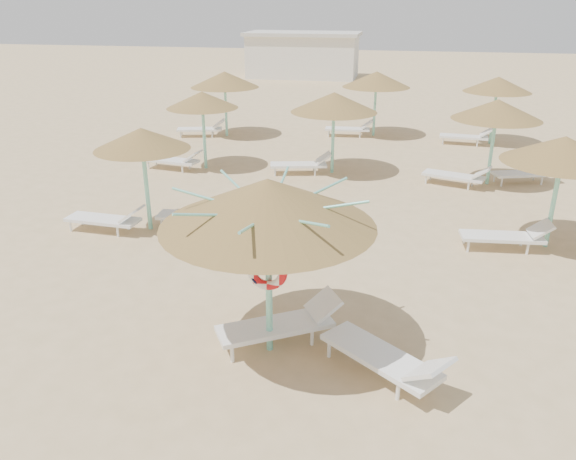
# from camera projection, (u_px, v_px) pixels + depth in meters

# --- Properties ---
(ground) EXTENTS (120.00, 120.00, 0.00)m
(ground) POSITION_uv_depth(u_px,v_px,m) (286.00, 337.00, 9.92)
(ground) COLOR tan
(ground) RESTS_ON ground
(main_palapa) EXTENTS (3.39, 3.39, 3.04)m
(main_palapa) POSITION_uv_depth(u_px,v_px,m) (268.00, 203.00, 8.58)
(main_palapa) COLOR #80DEC6
(main_palapa) RESTS_ON ground
(lounger_main_a) EXTENTS (2.16, 1.67, 0.78)m
(lounger_main_a) POSITION_uv_depth(u_px,v_px,m) (283.00, 323.00, 9.66)
(lounger_main_a) COLOR white
(lounger_main_a) RESTS_ON ground
(lounger_main_b) EXTENTS (2.13, 1.83, 0.79)m
(lounger_main_b) POSITION_uv_depth(u_px,v_px,m) (387.00, 358.00, 8.71)
(lounger_main_b) COLOR white
(lounger_main_b) RESTS_ON ground
(palapa_field) EXTENTS (19.38, 14.60, 2.72)m
(palapa_field) POSITION_uv_depth(u_px,v_px,m) (398.00, 104.00, 18.51)
(palapa_field) COLOR #80DEC6
(palapa_field) RESTS_ON ground
(service_hut) EXTENTS (8.40, 4.40, 3.25)m
(service_hut) POSITION_uv_depth(u_px,v_px,m) (303.00, 55.00, 42.09)
(service_hut) COLOR silver
(service_hut) RESTS_ON ground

